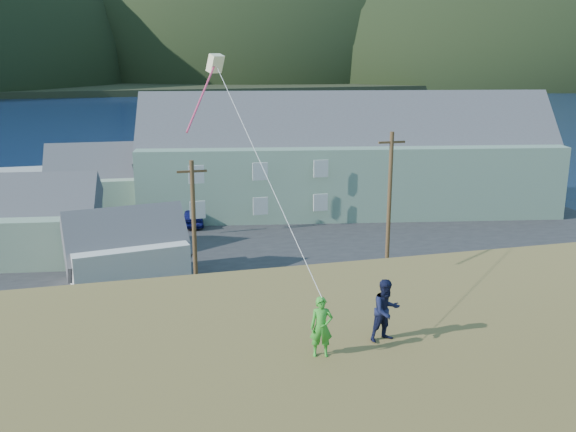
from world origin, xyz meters
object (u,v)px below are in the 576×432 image
at_px(shed_palegreen_far, 114,182).
at_px(kite_flyer_green, 321,327).
at_px(wharf, 100,178).
at_px(lodge, 347,156).
at_px(shed_palegreen_near, 25,222).
at_px(shed_white, 127,250).
at_px(kite_flyer_navy, 386,310).

xyz_separation_m(shed_palegreen_far, kite_flyer_green, (5.37, -43.95, 5.02)).
xyz_separation_m(wharf, kite_flyer_green, (7.14, -58.94, 7.49)).
xyz_separation_m(wharf, lodge, (22.06, -18.50, 4.48)).
xyz_separation_m(shed_palegreen_near, kite_flyer_green, (11.25, -32.40, 5.22)).
bearing_deg(lodge, shed_white, -132.21).
bearing_deg(shed_palegreen_near, kite_flyer_navy, -59.26).
xyz_separation_m(shed_white, kite_flyer_green, (4.53, -25.68, 5.69)).
distance_m(wharf, shed_palegreen_far, 15.29).
xyz_separation_m(shed_palegreen_near, shed_palegreen_far, (5.87, 11.56, 0.20)).
distance_m(shed_palegreen_near, shed_palegreen_far, 12.96).
relative_size(shed_palegreen_near, kite_flyer_navy, 6.71).
bearing_deg(shed_white, kite_flyer_navy, -84.65).
bearing_deg(shed_palegreen_far, wharf, 100.20).
bearing_deg(kite_flyer_navy, shed_white, 91.08).
xyz_separation_m(shed_white, shed_palegreen_far, (-0.85, 18.28, 0.67)).
height_order(wharf, kite_flyer_green, kite_flyer_green).
distance_m(shed_white, kite_flyer_green, 26.69).
relative_size(lodge, kite_flyer_navy, 23.58).
relative_size(wharf, shed_palegreen_near, 2.42).
bearing_deg(wharf, lodge, -39.98).
relative_size(lodge, shed_palegreen_far, 3.21).
bearing_deg(lodge, shed_palegreen_far, -179.24).
xyz_separation_m(lodge, kite_flyer_green, (-14.92, -40.44, 3.01)).
height_order(wharf, shed_palegreen_far, shed_palegreen_far).
relative_size(shed_white, kite_flyer_navy, 4.97).
distance_m(lodge, kite_flyer_navy, 42.25).
height_order(lodge, shed_palegreen_far, lodge).
xyz_separation_m(shed_palegreen_near, shed_white, (6.72, -6.72, -0.47)).
xyz_separation_m(shed_white, kite_flyer_navy, (6.33, -25.28, 5.75)).
bearing_deg(shed_white, shed_palegreen_near, 126.28).
xyz_separation_m(lodge, shed_palegreen_near, (-26.17, -8.04, -2.21)).
bearing_deg(kite_flyer_green, lodge, 82.35).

